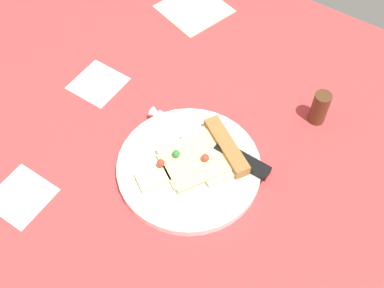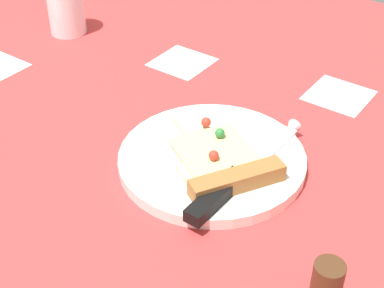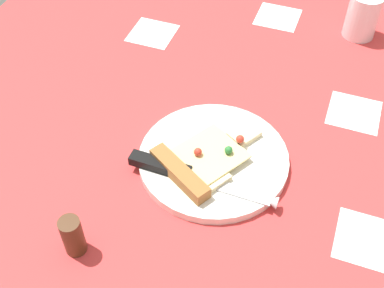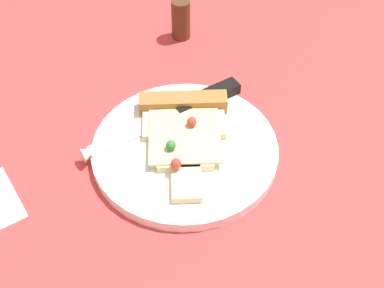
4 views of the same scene
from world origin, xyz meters
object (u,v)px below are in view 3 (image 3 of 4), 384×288
object	(u,v)px
pizza_slice	(202,161)
pepper_shaker	(73,236)
plate	(213,159)
knife	(187,174)
drinking_glass	(363,16)

from	to	relation	value
pizza_slice	pepper_shaker	world-z (taller)	pepper_shaker
plate	knife	bearing A→B (deg)	-24.79
plate	pepper_shaker	size ratio (longest dim) A/B	3.62
knife	pepper_shaker	world-z (taller)	pepper_shaker
knife	plate	bearing A→B (deg)	156.04
plate	pizza_slice	bearing A→B (deg)	-30.22
knife	pizza_slice	bearing A→B (deg)	160.05
knife	pepper_shaker	size ratio (longest dim) A/B	3.58
pizza_slice	pepper_shaker	distance (cm)	23.00
pizza_slice	knife	xyz separation A→B (cm)	(3.23, -1.22, -0.20)
drinking_glass	knife	bearing A→B (deg)	-22.03
plate	pizza_slice	distance (cm)	3.00
pepper_shaker	pizza_slice	bearing A→B (deg)	148.81
knife	drinking_glass	bearing A→B (deg)	158.79
pizza_slice	knife	distance (cm)	3.46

